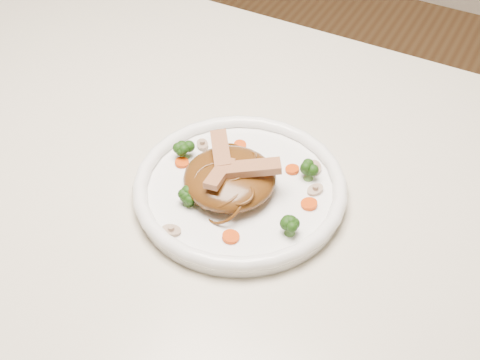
% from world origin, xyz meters
% --- Properties ---
extents(table, '(1.20, 0.80, 0.75)m').
position_xyz_m(table, '(0.00, 0.00, 0.65)').
color(table, beige).
rests_on(table, ground).
extents(plate, '(0.33, 0.33, 0.02)m').
position_xyz_m(plate, '(0.08, -0.04, 0.76)').
color(plate, white).
rests_on(plate, table).
extents(noodle_mound, '(0.14, 0.14, 0.04)m').
position_xyz_m(noodle_mound, '(0.07, -0.05, 0.79)').
color(noodle_mound, '#5A3011').
rests_on(noodle_mound, plate).
extents(chicken_a, '(0.08, 0.06, 0.01)m').
position_xyz_m(chicken_a, '(0.10, -0.04, 0.81)').
color(chicken_a, tan).
rests_on(chicken_a, noodle_mound).
extents(chicken_b, '(0.06, 0.07, 0.01)m').
position_xyz_m(chicken_b, '(0.05, -0.03, 0.81)').
color(chicken_b, tan).
rests_on(chicken_b, noodle_mound).
extents(chicken_c, '(0.03, 0.06, 0.01)m').
position_xyz_m(chicken_c, '(0.07, -0.07, 0.81)').
color(chicken_c, tan).
rests_on(chicken_c, noodle_mound).
extents(broccoli_0, '(0.03, 0.03, 0.03)m').
position_xyz_m(broccoli_0, '(0.16, 0.02, 0.78)').
color(broccoli_0, '#1C450E').
rests_on(broccoli_0, plate).
extents(broccoli_1, '(0.03, 0.03, 0.03)m').
position_xyz_m(broccoli_1, '(-0.01, -0.03, 0.78)').
color(broccoli_1, '#1C450E').
rests_on(broccoli_1, plate).
extents(broccoli_2, '(0.03, 0.03, 0.03)m').
position_xyz_m(broccoli_2, '(0.04, -0.10, 0.78)').
color(broccoli_2, '#1C450E').
rests_on(broccoli_2, plate).
extents(broccoli_3, '(0.03, 0.03, 0.03)m').
position_xyz_m(broccoli_3, '(0.18, -0.08, 0.78)').
color(broccoli_3, '#1C450E').
rests_on(broccoli_3, plate).
extents(carrot_0, '(0.03, 0.03, 0.00)m').
position_xyz_m(carrot_0, '(0.13, 0.02, 0.77)').
color(carrot_0, '#E84208').
rests_on(carrot_0, plate).
extents(carrot_1, '(0.02, 0.02, 0.00)m').
position_xyz_m(carrot_1, '(-0.01, -0.04, 0.77)').
color(carrot_1, '#E84208').
rests_on(carrot_1, plate).
extents(carrot_2, '(0.03, 0.03, 0.00)m').
position_xyz_m(carrot_2, '(0.18, -0.03, 0.77)').
color(carrot_2, '#E84208').
rests_on(carrot_2, plate).
extents(carrot_3, '(0.02, 0.02, 0.00)m').
position_xyz_m(carrot_3, '(0.04, 0.03, 0.77)').
color(carrot_3, '#E84208').
rests_on(carrot_3, plate).
extents(carrot_4, '(0.03, 0.03, 0.00)m').
position_xyz_m(carrot_4, '(0.12, -0.13, 0.77)').
color(carrot_4, '#E84208').
rests_on(carrot_4, plate).
extents(mushroom_0, '(0.03, 0.03, 0.01)m').
position_xyz_m(mushroom_0, '(0.05, -0.15, 0.77)').
color(mushroom_0, tan).
rests_on(mushroom_0, plate).
extents(mushroom_1, '(0.03, 0.03, 0.01)m').
position_xyz_m(mushroom_1, '(0.18, -0.00, 0.77)').
color(mushroom_1, tan).
rests_on(mushroom_1, plate).
extents(mushroom_2, '(0.03, 0.03, 0.01)m').
position_xyz_m(mushroom_2, '(-0.00, 0.01, 0.77)').
color(mushroom_2, tan).
rests_on(mushroom_2, plate).
extents(mushroom_3, '(0.04, 0.04, 0.01)m').
position_xyz_m(mushroom_3, '(0.16, 0.04, 0.77)').
color(mushroom_3, tan).
rests_on(mushroom_3, plate).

